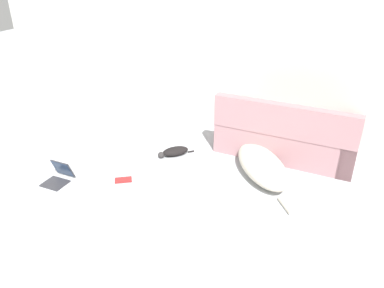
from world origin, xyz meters
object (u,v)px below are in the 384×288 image
cat (174,152)px  book_red (123,180)px  dog (260,163)px  couch (286,136)px  laptop_open (60,175)px

cat → book_red: cat is taller
dog → book_red: bearing=83.4°
couch → laptop_open: (-2.55, -1.85, -0.20)m
couch → laptop_open: bearing=39.4°
laptop_open → book_red: bearing=23.4°
cat → book_red: size_ratio=1.79×
cat → laptop_open: bearing=2.9°
dog → laptop_open: (-2.34, -1.17, -0.06)m
laptop_open → book_red: (0.76, 0.30, -0.07)m
cat → dog: bearing=135.8°
cat → couch: bearing=160.8°
couch → laptop_open: 3.16m
dog → book_red: (-1.58, -0.87, -0.13)m
cat → laptop_open: (-1.09, -1.17, 0.02)m
couch → laptop_open: couch is taller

